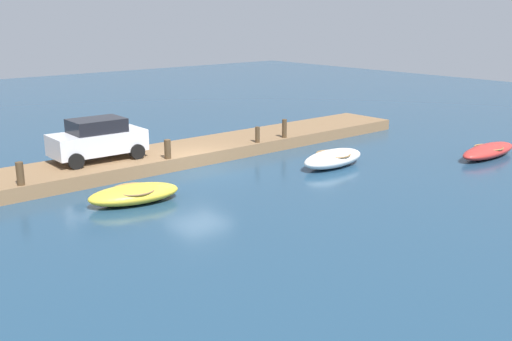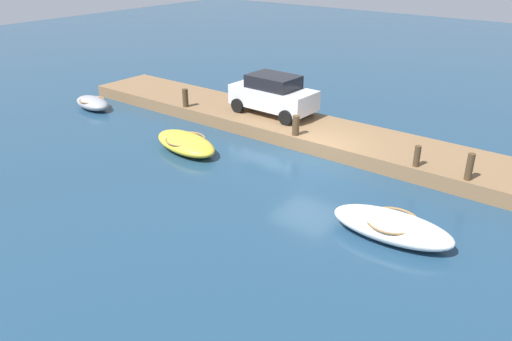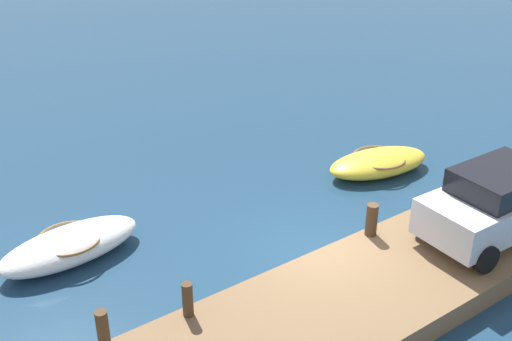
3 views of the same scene
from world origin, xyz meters
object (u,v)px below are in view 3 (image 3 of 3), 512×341
Objects in this scene: rowboat_white at (70,245)px; mooring_post_mid_east at (372,220)px; rowboat_yellow at (378,163)px; parked_car at (497,202)px; mooring_post_west at (103,332)px; mooring_post_mid_west at (188,299)px.

rowboat_white is 7.16m from mooring_post_mid_east.
parked_car is at bearing -90.67° from rowboat_yellow.
rowboat_white is 3.91× the size of mooring_post_west.
rowboat_yellow is 4.32× the size of mooring_post_mid_east.
mooring_post_mid_west is at bearing 0.00° from mooring_post_west.
rowboat_white is 4.39× the size of mooring_post_mid_east.
rowboat_white is at bearing 102.97° from mooring_post_mid_west.
rowboat_yellow is 8.78m from mooring_post_mid_west.
mooring_post_mid_west is 0.93× the size of mooring_post_mid_east.
rowboat_yellow is 10.45m from mooring_post_west.
mooring_post_mid_east reaches higher than rowboat_white.
parked_car is (9.06, -1.67, 0.44)m from mooring_post_west.
rowboat_yellow is at bearing 41.86° from mooring_post_mid_east.
mooring_post_west is 6.73m from mooring_post_mid_east.
mooring_post_mid_west is (1.75, 0.00, -0.08)m from mooring_post_west.
mooring_post_mid_east reaches higher than rowboat_yellow.
rowboat_white reaches higher than rowboat_yellow.
parked_car is (8.24, -5.67, 1.08)m from rowboat_white.
mooring_post_west is at bearing 180.00° from mooring_post_mid_west.
parked_car is (7.32, -1.67, 0.52)m from mooring_post_mid_west.
mooring_post_mid_east is 2.91m from parked_car.
parked_car is (2.33, -1.67, 0.49)m from mooring_post_mid_east.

